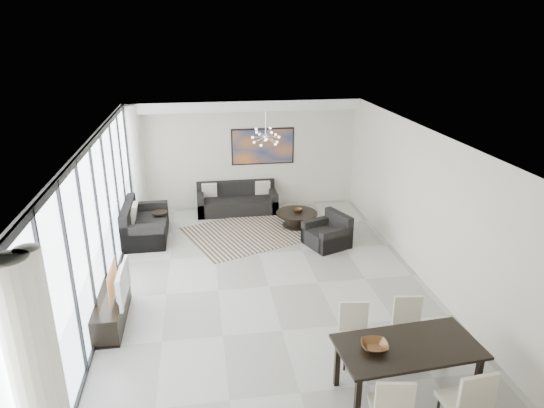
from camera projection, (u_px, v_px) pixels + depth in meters
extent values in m
cube|color=#A8A39B|center=(269.00, 286.00, 9.23)|extent=(6.00, 9.00, 0.02)
cube|color=white|center=(269.00, 137.00, 8.23)|extent=(6.00, 9.00, 0.02)
cube|color=beige|center=(244.00, 154.00, 12.89)|extent=(6.00, 0.02, 2.90)
cube|color=beige|center=(338.00, 390.00, 4.57)|extent=(6.00, 0.02, 2.90)
cube|color=beige|center=(425.00, 207.00, 9.16)|extent=(0.02, 9.00, 2.90)
cube|color=white|center=(97.00, 226.00, 8.30)|extent=(0.01, 8.95, 2.85)
cube|color=black|center=(89.00, 146.00, 7.82)|extent=(0.04, 8.95, 0.10)
cube|color=black|center=(109.00, 297.00, 8.80)|extent=(0.04, 8.95, 0.06)
cube|color=black|center=(25.00, 387.00, 4.60)|extent=(0.04, 0.05, 2.88)
cube|color=black|center=(53.00, 326.00, 5.53)|extent=(0.04, 0.05, 2.88)
cube|color=black|center=(73.00, 283.00, 6.45)|extent=(0.04, 0.05, 2.88)
cube|color=black|center=(88.00, 251.00, 7.38)|extent=(0.04, 0.05, 2.88)
cube|color=black|center=(100.00, 226.00, 8.31)|extent=(0.04, 0.05, 2.88)
cube|color=black|center=(109.00, 205.00, 9.24)|extent=(0.04, 0.05, 2.88)
cube|color=black|center=(117.00, 189.00, 10.16)|extent=(0.04, 0.05, 2.88)
cube|color=black|center=(123.00, 175.00, 11.09)|extent=(0.04, 0.05, 2.88)
cube|color=black|center=(128.00, 164.00, 12.02)|extent=(0.04, 0.05, 2.88)
cylinder|color=white|center=(35.00, 397.00, 4.48)|extent=(0.36, 0.36, 2.85)
cylinder|color=white|center=(135.00, 162.00, 12.18)|extent=(0.36, 0.36, 2.85)
cube|color=white|center=(244.00, 105.00, 12.26)|extent=(5.98, 0.40, 0.26)
cube|color=#C0651A|center=(263.00, 146.00, 12.87)|extent=(1.68, 0.04, 0.98)
cylinder|color=silver|center=(266.00, 124.00, 10.68)|extent=(0.02, 0.02, 0.55)
sphere|color=silver|center=(266.00, 137.00, 10.78)|extent=(0.12, 0.12, 0.12)
cube|color=black|center=(251.00, 232.00, 11.63)|extent=(3.43, 3.05, 0.01)
cylinder|color=black|center=(297.00, 213.00, 11.90)|extent=(1.02, 1.02, 0.04)
cylinder|color=black|center=(297.00, 220.00, 11.97)|extent=(0.45, 0.45, 0.32)
cylinder|color=black|center=(297.00, 225.00, 12.02)|extent=(0.71, 0.71, 0.03)
imported|color=brown|center=(298.00, 210.00, 11.96)|extent=(0.27, 0.27, 0.07)
cube|color=black|center=(237.00, 205.00, 12.85)|extent=(2.09, 0.86, 0.38)
cube|color=black|center=(236.00, 188.00, 13.04)|extent=(2.09, 0.17, 0.38)
cube|color=black|center=(201.00, 204.00, 12.69)|extent=(0.17, 0.86, 0.55)
cube|color=black|center=(273.00, 200.00, 12.96)|extent=(0.17, 0.86, 0.55)
cube|color=black|center=(146.00, 229.00, 11.29)|extent=(0.95, 1.69, 0.42)
cube|color=black|center=(128.00, 213.00, 11.09)|extent=(0.19, 1.69, 0.42)
cube|color=black|center=(143.00, 239.00, 10.57)|extent=(0.95, 0.19, 0.61)
cube|color=black|center=(149.00, 214.00, 11.95)|extent=(0.95, 0.19, 0.61)
cube|color=black|center=(326.00, 238.00, 10.90)|extent=(1.08, 1.10, 0.36)
cube|color=black|center=(339.00, 220.00, 10.93)|extent=(0.47, 0.86, 0.36)
cube|color=black|center=(318.00, 229.00, 11.15)|extent=(0.82, 0.45, 0.53)
cube|color=black|center=(336.00, 240.00, 10.59)|extent=(0.82, 0.45, 0.53)
cylinder|color=black|center=(160.00, 213.00, 11.53)|extent=(0.37, 0.37, 0.04)
cylinder|color=black|center=(160.00, 222.00, 11.61)|extent=(0.06, 0.06, 0.46)
cylinder|color=black|center=(161.00, 231.00, 11.69)|extent=(0.26, 0.26, 0.03)
cube|color=black|center=(112.00, 309.00, 8.06)|extent=(0.43, 1.52, 0.48)
imported|color=gray|center=(118.00, 283.00, 7.85)|extent=(0.14, 0.96, 0.55)
cube|color=black|center=(408.00, 347.00, 6.29)|extent=(1.92, 1.06, 0.04)
cube|color=black|center=(358.00, 400.00, 5.92)|extent=(0.07, 0.07, 0.73)
cube|color=black|center=(337.00, 363.00, 6.59)|extent=(0.07, 0.07, 0.73)
cube|color=black|center=(477.00, 380.00, 6.27)|extent=(0.07, 0.07, 0.73)
cube|color=black|center=(447.00, 346.00, 6.93)|extent=(0.07, 0.07, 0.73)
cube|color=beige|center=(389.00, 408.00, 5.71)|extent=(0.51, 0.51, 0.06)
cube|color=beige|center=(394.00, 403.00, 5.44)|extent=(0.45, 0.12, 0.54)
cube|color=beige|center=(463.00, 403.00, 5.74)|extent=(0.52, 0.52, 0.06)
cube|color=beige|center=(477.00, 397.00, 5.46)|extent=(0.48, 0.09, 0.58)
cube|color=beige|center=(355.00, 338.00, 7.01)|extent=(0.47, 0.47, 0.05)
cube|color=beige|center=(354.00, 317.00, 7.10)|extent=(0.42, 0.10, 0.51)
cylinder|color=black|center=(368.00, 358.00, 6.94)|extent=(0.04, 0.04, 0.39)
cylinder|color=black|center=(341.00, 344.00, 7.24)|extent=(0.04, 0.04, 0.39)
cube|color=beige|center=(409.00, 332.00, 7.15)|extent=(0.47, 0.47, 0.06)
cube|color=beige|center=(407.00, 311.00, 7.24)|extent=(0.42, 0.10, 0.51)
cylinder|color=black|center=(422.00, 352.00, 7.08)|extent=(0.04, 0.04, 0.39)
cylinder|color=black|center=(394.00, 338.00, 7.38)|extent=(0.04, 0.04, 0.39)
imported|color=brown|center=(375.00, 346.00, 6.20)|extent=(0.39, 0.39, 0.08)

